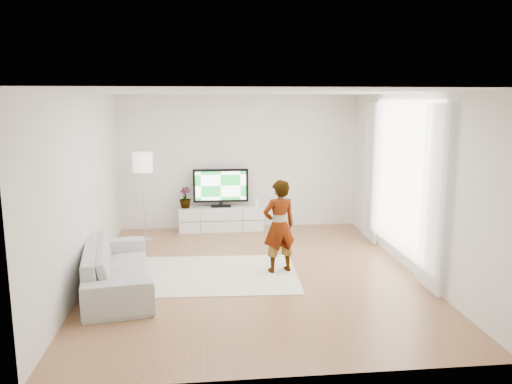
{
  "coord_description": "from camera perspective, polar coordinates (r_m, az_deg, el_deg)",
  "views": [
    {
      "loc": [
        -0.76,
        -7.44,
        2.68
      ],
      "look_at": [
        0.08,
        0.4,
        1.23
      ],
      "focal_mm": 35.0,
      "sensor_mm": 36.0,
      "label": 1
    }
  ],
  "objects": [
    {
      "name": "floor",
      "position": [
        7.94,
        -0.28,
        -9.31
      ],
      "size": [
        6.0,
        6.0,
        0.0
      ],
      "primitive_type": "plane",
      "color": "#AF7B4F",
      "rests_on": "ground"
    },
    {
      "name": "ceiling",
      "position": [
        7.48,
        -0.3,
        11.33
      ],
      "size": [
        6.0,
        6.0,
        0.0
      ],
      "primitive_type": "plane",
      "color": "white",
      "rests_on": "wall_back"
    },
    {
      "name": "wall_left",
      "position": [
        7.75,
        -19.02,
        0.32
      ],
      "size": [
        0.02,
        6.0,
        2.8
      ],
      "primitive_type": "cube",
      "color": "silver",
      "rests_on": "floor"
    },
    {
      "name": "wall_right",
      "position": [
        8.22,
        17.32,
        0.98
      ],
      "size": [
        0.02,
        6.0,
        2.8
      ],
      "primitive_type": "cube",
      "color": "silver",
      "rests_on": "floor"
    },
    {
      "name": "wall_back",
      "position": [
        10.54,
        -1.94,
        3.43
      ],
      "size": [
        5.0,
        0.02,
        2.8
      ],
      "primitive_type": "cube",
      "color": "silver",
      "rests_on": "floor"
    },
    {
      "name": "wall_front",
      "position": [
        4.68,
        3.45,
        -5.49
      ],
      "size": [
        5.0,
        0.02,
        2.8
      ],
      "primitive_type": "cube",
      "color": "silver",
      "rests_on": "floor"
    },
    {
      "name": "window",
      "position": [
        8.48,
        16.42,
        1.64
      ],
      "size": [
        0.01,
        2.6,
        2.5
      ],
      "primitive_type": "cube",
      "color": "white",
      "rests_on": "wall_right"
    },
    {
      "name": "curtain_near",
      "position": [
        7.29,
        19.67,
        -0.72
      ],
      "size": [
        0.04,
        0.7,
        2.6
      ],
      "primitive_type": "cube",
      "color": "white",
      "rests_on": "floor"
    },
    {
      "name": "curtain_far",
      "position": [
        9.67,
        13.03,
        2.23
      ],
      "size": [
        0.04,
        0.7,
        2.6
      ],
      "primitive_type": "cube",
      "color": "white",
      "rests_on": "floor"
    },
    {
      "name": "media_console",
      "position": [
        10.5,
        -4.0,
        -3.03
      ],
      "size": [
        1.74,
        0.49,
        0.49
      ],
      "color": "white",
      "rests_on": "floor"
    },
    {
      "name": "television",
      "position": [
        10.39,
        -4.05,
        0.64
      ],
      "size": [
        1.15,
        0.23,
        0.8
      ],
      "color": "black",
      "rests_on": "media_console"
    },
    {
      "name": "game_console",
      "position": [
        10.47,
        0.14,
        -1.08
      ],
      "size": [
        0.08,
        0.16,
        0.21
      ],
      "rotation": [
        0.0,
        0.0,
        -0.2
      ],
      "color": "white",
      "rests_on": "media_console"
    },
    {
      "name": "potted_plant",
      "position": [
        10.4,
        -8.11,
        -0.64
      ],
      "size": [
        0.3,
        0.3,
        0.43
      ],
      "primitive_type": "imported",
      "rotation": [
        0.0,
        0.0,
        -0.27
      ],
      "color": "#3F7238",
      "rests_on": "media_console"
    },
    {
      "name": "rug",
      "position": [
        7.93,
        -4.63,
        -9.34
      ],
      "size": [
        2.62,
        1.94,
        0.01
      ],
      "primitive_type": "cube",
      "rotation": [
        0.0,
        0.0,
        -0.05
      ],
      "color": "#F2EACE",
      "rests_on": "floor"
    },
    {
      "name": "player",
      "position": [
        7.82,
        2.66,
        -3.91
      ],
      "size": [
        0.61,
        0.48,
        1.47
      ],
      "primitive_type": "imported",
      "rotation": [
        0.0,
        0.0,
        3.41
      ],
      "color": "#334772",
      "rests_on": "rug"
    },
    {
      "name": "sofa",
      "position": [
        7.49,
        -15.56,
        -8.25
      ],
      "size": [
        1.25,
        2.39,
        0.66
      ],
      "primitive_type": "imported",
      "rotation": [
        0.0,
        0.0,
        1.74
      ],
      "color": "#A5A5A1",
      "rests_on": "floor"
    },
    {
      "name": "floor_lamp",
      "position": [
        9.75,
        -12.82,
        2.89
      ],
      "size": [
        0.38,
        0.38,
        1.71
      ],
      "color": "silver",
      "rests_on": "floor"
    }
  ]
}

